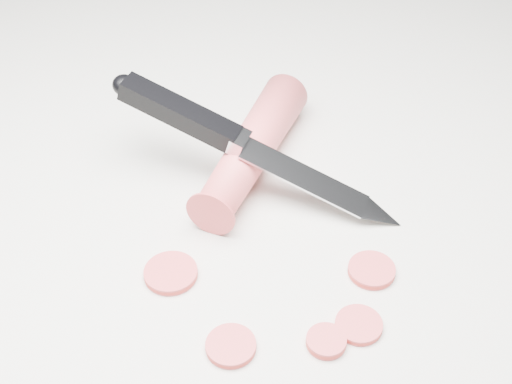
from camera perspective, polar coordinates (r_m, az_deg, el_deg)
name	(u,v)px	position (r m, az deg, el deg)	size (l,w,h in m)	color
ground	(211,253)	(0.57, -3.59, -4.87)	(2.40, 2.40, 0.00)	silver
carrot	(252,148)	(0.63, -0.30, 3.56)	(0.04, 0.04, 0.18)	#E94A50
carrot_slice_0	(372,270)	(0.56, 9.23, -6.19)	(0.04, 0.04, 0.01)	#D03A3F
carrot_slice_1	(359,325)	(0.52, 8.23, -10.48)	(0.03, 0.03, 0.01)	#D03A3F
carrot_slice_2	(171,273)	(0.55, -6.84, -6.46)	(0.04, 0.04, 0.01)	#D03A3F
carrot_slice_3	(326,341)	(0.51, 5.64, -11.80)	(0.03, 0.03, 0.01)	#D03A3F
carrot_slice_4	(231,346)	(0.51, -2.03, -12.20)	(0.04, 0.04, 0.01)	#D03A3F
kitchen_knife	(256,147)	(0.60, -0.04, 3.63)	(0.20, 0.21, 0.09)	#B8BABF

